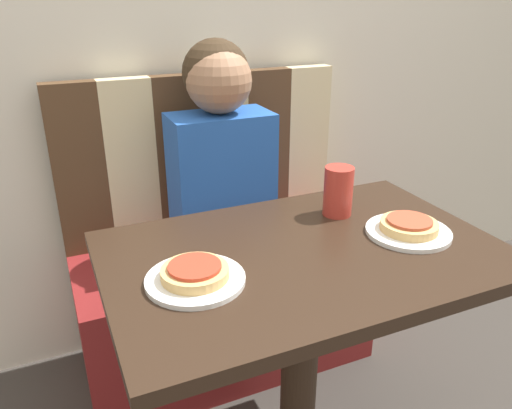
{
  "coord_description": "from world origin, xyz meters",
  "views": [
    {
      "loc": [
        -0.54,
        -0.94,
        1.36
      ],
      "look_at": [
        0.0,
        0.29,
        0.78
      ],
      "focal_mm": 35.0,
      "sensor_mm": 36.0,
      "label": 1
    }
  ],
  "objects_px": {
    "plate_left": "(195,280)",
    "drinking_cup": "(338,191)",
    "person": "(220,147)",
    "pizza_right": "(409,225)",
    "plate_right": "(408,232)",
    "pizza_left": "(195,272)"
  },
  "relations": [
    {
      "from": "plate_left",
      "to": "drinking_cup",
      "type": "relative_size",
      "value": 1.57
    },
    {
      "from": "person",
      "to": "drinking_cup",
      "type": "relative_size",
      "value": 5.33
    },
    {
      "from": "person",
      "to": "pizza_right",
      "type": "xyz_separation_m",
      "value": [
        0.29,
        -0.63,
        -0.07
      ]
    },
    {
      "from": "pizza_right",
      "to": "plate_right",
      "type": "bearing_deg",
      "value": 90.0
    },
    {
      "from": "plate_right",
      "to": "pizza_left",
      "type": "xyz_separation_m",
      "value": [
        -0.58,
        -0.0,
        0.02
      ]
    },
    {
      "from": "person",
      "to": "drinking_cup",
      "type": "distance_m",
      "value": 0.48
    },
    {
      "from": "plate_left",
      "to": "pizza_right",
      "type": "bearing_deg",
      "value": -0.0
    },
    {
      "from": "plate_left",
      "to": "drinking_cup",
      "type": "distance_m",
      "value": 0.51
    },
    {
      "from": "plate_right",
      "to": "drinking_cup",
      "type": "distance_m",
      "value": 0.22
    },
    {
      "from": "plate_right",
      "to": "person",
      "type": "bearing_deg",
      "value": 114.71
    },
    {
      "from": "person",
      "to": "pizza_right",
      "type": "relative_size",
      "value": 5.01
    },
    {
      "from": "drinking_cup",
      "to": "plate_right",
      "type": "bearing_deg",
      "value": -60.8
    },
    {
      "from": "plate_right",
      "to": "drinking_cup",
      "type": "bearing_deg",
      "value": 119.2
    },
    {
      "from": "person",
      "to": "plate_right",
      "type": "relative_size",
      "value": 3.4
    },
    {
      "from": "person",
      "to": "pizza_left",
      "type": "relative_size",
      "value": 5.01
    },
    {
      "from": "pizza_left",
      "to": "person",
      "type": "bearing_deg",
      "value": 65.29
    },
    {
      "from": "plate_left",
      "to": "pizza_left",
      "type": "distance_m",
      "value": 0.02
    },
    {
      "from": "pizza_right",
      "to": "person",
      "type": "bearing_deg",
      "value": 114.71
    },
    {
      "from": "pizza_left",
      "to": "plate_right",
      "type": "bearing_deg",
      "value": 0.0
    },
    {
      "from": "pizza_right",
      "to": "drinking_cup",
      "type": "xyz_separation_m",
      "value": [
        -0.1,
        0.18,
        0.04
      ]
    },
    {
      "from": "pizza_left",
      "to": "drinking_cup",
      "type": "relative_size",
      "value": 1.06
    },
    {
      "from": "plate_left",
      "to": "pizza_left",
      "type": "bearing_deg",
      "value": -90.0
    }
  ]
}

